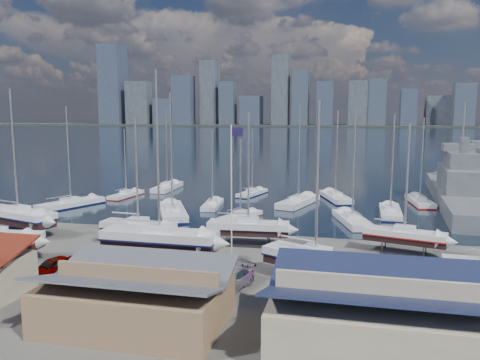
% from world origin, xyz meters
% --- Properties ---
extents(ground, '(1400.00, 1400.00, 0.00)m').
position_xyz_m(ground, '(0.00, -10.00, 0.00)').
color(ground, '#605E59').
rests_on(ground, ground).
extents(water, '(1400.00, 600.00, 0.40)m').
position_xyz_m(water, '(0.00, 300.00, -0.15)').
color(water, '#1A2B3E').
rests_on(water, ground).
extents(far_shore, '(1400.00, 80.00, 2.20)m').
position_xyz_m(far_shore, '(0.00, 560.00, 1.10)').
color(far_shore, '#2D332D').
rests_on(far_shore, ground).
extents(skyline, '(639.14, 43.80, 107.69)m').
position_xyz_m(skyline, '(-7.83, 553.76, 39.09)').
color(skyline, '#475166').
rests_on(skyline, far_shore).
extents(shed_grey, '(12.60, 8.40, 4.17)m').
position_xyz_m(shed_grey, '(0.00, -26.00, 2.15)').
color(shed_grey, '#8C6B4C').
rests_on(shed_grey, ground).
extents(shed_blue, '(13.65, 9.45, 4.71)m').
position_xyz_m(shed_blue, '(16.00, -26.00, 2.42)').
color(shed_blue, '#BFB293').
rests_on(shed_blue, ground).
extents(sailboat_cradle_0, '(11.21, 5.98, 17.34)m').
position_xyz_m(sailboat_cradle_0, '(-24.91, -6.17, 2.14)').
color(sailboat_cradle_0, '#2D2D33').
rests_on(sailboat_cradle_0, ground).
extents(sailboat_cradle_2, '(8.58, 2.93, 13.94)m').
position_xyz_m(sailboat_cradle_2, '(-8.55, -7.46, 1.97)').
color(sailboat_cradle_2, '#2D2D33').
rests_on(sailboat_cradle_2, ground).
extents(sailboat_cradle_3, '(11.62, 3.35, 18.54)m').
position_xyz_m(sailboat_cradle_3, '(-3.96, -12.39, 2.20)').
color(sailboat_cradle_3, '#2D2D33').
rests_on(sailboat_cradle_3, ground).
extents(sailboat_cradle_4, '(9.07, 3.12, 14.67)m').
position_xyz_m(sailboat_cradle_4, '(3.41, -5.00, 2.01)').
color(sailboat_cradle_4, '#2D2D33').
rests_on(sailboat_cradle_4, ground).
extents(sailboat_cradle_5, '(9.76, 6.67, 15.50)m').
position_xyz_m(sailboat_cradle_5, '(11.46, -15.36, 2.04)').
color(sailboat_cradle_5, '#2D2D33').
rests_on(sailboat_cradle_5, ground).
extents(sailboat_cradle_6, '(8.53, 4.41, 13.49)m').
position_xyz_m(sailboat_cradle_6, '(19.83, -4.68, 1.94)').
color(sailboat_cradle_6, '#2D2D33').
rests_on(sailboat_cradle_6, ground).
extents(sailboat_moored_0, '(7.06, 11.31, 16.40)m').
position_xyz_m(sailboat_moored_0, '(-28.13, 9.87, 0.31)').
color(sailboat_moored_0, black).
rests_on(sailboat_moored_0, water).
extents(sailboat_moored_1, '(3.26, 8.59, 12.54)m').
position_xyz_m(sailboat_moored_1, '(-23.77, 20.01, 0.31)').
color(sailboat_moored_1, black).
rests_on(sailboat_moored_1, water).
extents(sailboat_moored_2, '(3.22, 10.60, 15.90)m').
position_xyz_m(sailboat_moored_2, '(-19.74, 29.21, 0.32)').
color(sailboat_moored_2, black).
rests_on(sailboat_moored_2, water).
extents(sailboat_moored_3, '(8.34, 12.47, 18.23)m').
position_xyz_m(sailboat_moored_3, '(-10.28, 7.36, 0.31)').
color(sailboat_moored_3, black).
rests_on(sailboat_moored_3, water).
extents(sailboat_moored_4, '(3.26, 8.52, 12.55)m').
position_xyz_m(sailboat_moored_4, '(-6.44, 14.62, 0.32)').
color(sailboat_moored_4, black).
rests_on(sailboat_moored_4, water).
extents(sailboat_moored_5, '(4.50, 8.71, 12.55)m').
position_xyz_m(sailboat_moored_5, '(-2.58, 26.74, 0.31)').
color(sailboat_moored_5, black).
rests_on(sailboat_moored_5, water).
extents(sailboat_moored_6, '(5.23, 7.95, 11.59)m').
position_xyz_m(sailboat_moored_6, '(-0.36, 7.63, 0.31)').
color(sailboat_moored_6, black).
rests_on(sailboat_moored_6, water).
extents(sailboat_moored_7, '(6.25, 11.63, 16.92)m').
position_xyz_m(sailboat_moored_7, '(6.43, 19.47, 0.32)').
color(sailboat_moored_7, black).
rests_on(sailboat_moored_7, water).
extents(sailboat_moored_8, '(6.10, 10.98, 15.82)m').
position_xyz_m(sailboat_moored_8, '(12.13, 25.25, 0.31)').
color(sailboat_moored_8, black).
rests_on(sailboat_moored_8, water).
extents(sailboat_moored_9, '(5.53, 10.64, 15.48)m').
position_xyz_m(sailboat_moored_9, '(14.72, 8.11, 0.32)').
color(sailboat_moored_9, black).
rests_on(sailboat_moored_9, water).
extents(sailboat_moored_10, '(3.17, 10.22, 15.15)m').
position_xyz_m(sailboat_moored_10, '(20.11, 14.70, 0.31)').
color(sailboat_moored_10, black).
rests_on(sailboat_moored_10, water).
extents(sailboat_moored_11, '(3.68, 9.95, 14.54)m').
position_xyz_m(sailboat_moored_11, '(25.48, 24.55, 0.31)').
color(sailboat_moored_11, black).
rests_on(sailboat_moored_11, water).
extents(naval_ship_east, '(10.59, 44.01, 17.92)m').
position_xyz_m(naval_ship_east, '(31.71, 26.52, 1.66)').
color(naval_ship_east, slate).
rests_on(naval_ship_east, water).
extents(car_a, '(3.60, 5.15, 1.63)m').
position_xyz_m(car_a, '(-11.60, -18.61, 0.81)').
color(car_a, gray).
rests_on(car_a, ground).
extents(car_b, '(5.22, 3.46, 1.63)m').
position_xyz_m(car_b, '(-0.95, -18.18, 0.81)').
color(car_b, gray).
rests_on(car_b, ground).
extents(car_c, '(2.91, 5.78, 1.57)m').
position_xyz_m(car_c, '(-0.14, -18.29, 0.78)').
color(car_c, gray).
rests_on(car_c, ground).
extents(car_d, '(3.72, 5.90, 1.59)m').
position_xyz_m(car_d, '(4.74, -18.28, 0.80)').
color(car_d, gray).
rests_on(car_d, ground).
extents(flagpole, '(1.18, 0.12, 13.41)m').
position_xyz_m(flagpole, '(3.49, -12.56, 7.82)').
color(flagpole, white).
rests_on(flagpole, ground).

